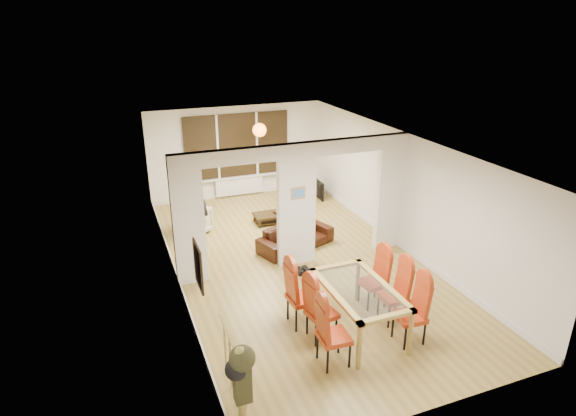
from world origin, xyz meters
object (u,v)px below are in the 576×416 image
person (197,197)px  dining_chair_ra (410,312)px  bottle (282,206)px  bowl (277,212)px  dining_chair_lb (322,309)px  dining_chair_la (334,332)px  dining_chair_rc (373,279)px  television (314,188)px  dining_chair_rb (394,293)px  armchair (192,221)px  dining_chair_lc (303,294)px  sofa (296,237)px  coffee_table (275,217)px  dining_table (358,309)px

person → dining_chair_ra: bearing=29.4°
bottle → bowl: 0.20m
dining_chair_lb → bottle: size_ratio=3.68×
dining_chair_la → dining_chair_rc: (1.35, 1.18, -0.03)m
television → bowl: 2.11m
dining_chair_rc → dining_chair_rb: bearing=-89.6°
armchair → bottle: (2.30, -0.01, 0.07)m
dining_chair_lc → bottle: (1.25, 4.32, -0.18)m
dining_chair_rc → sofa: (-0.41, 2.65, -0.26)m
dining_chair_lb → sofa: bearing=66.2°
dining_chair_rb → sofa: (-0.49, 3.20, -0.27)m
dining_chair_la → armchair: 5.54m
coffee_table → armchair: bearing=178.9°
dining_chair_lb → coffee_table: size_ratio=1.01×
dining_chair_lb → dining_chair_rc: 1.37m
dining_table → dining_chair_lc: 0.95m
dining_chair_la → dining_chair_rb: dining_chair_la is taller
sofa → coffee_table: sofa is taller
bottle → dining_chair_la: bearing=-102.6°
dining_chair_rc → armchair: bearing=112.0°
dining_chair_lc → coffee_table: dining_chair_lc is taller
dining_chair_ra → coffee_table: bearing=98.2°
dining_chair_ra → armchair: dining_chair_ra is taller
dining_chair_lc → bowl: bearing=72.8°
bottle → coffee_table: bearing=-170.9°
dining_chair_lc → person: size_ratio=0.60×
dining_chair_la → sofa: (0.94, 3.83, -0.29)m
dining_table → dining_chair_ra: (0.63, -0.53, 0.13)m
armchair → bottle: size_ratio=2.43×
dining_chair_lc → sofa: 2.91m
dining_table → dining_chair_la: 0.94m
dining_chair_lb → dining_chair_rc: (1.26, 0.55, -0.02)m
dining_chair_rb → person: bearing=118.5°
coffee_table → dining_chair_ra: bearing=-86.2°
dining_chair_la → coffee_table: 5.50m
dining_chair_lb → dining_chair_rc: size_ratio=1.04×
dining_chair_lb → television: bearing=57.9°
dining_table → sofa: bearing=86.3°
dining_chair_lc → bowl: (1.09, 4.27, -0.30)m
dining_chair_rb → armchair: 5.42m
dining_chair_rb → person: 5.29m
dining_chair_lc → dining_chair_rc: dining_chair_lc is taller
dining_chair_lb → dining_chair_ra: (1.26, -0.58, 0.00)m
dining_chair_la → person: bearing=103.4°
dining_chair_lb → armchair: size_ratio=1.51×
dining_table → sofa: (0.21, 3.26, -0.15)m
armchair → person: person is taller
dining_chair_lb → dining_chair_rb: (1.34, 0.01, -0.01)m
sofa → bottle: (0.27, 1.59, 0.13)m
person → bottle: bearing=98.1°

